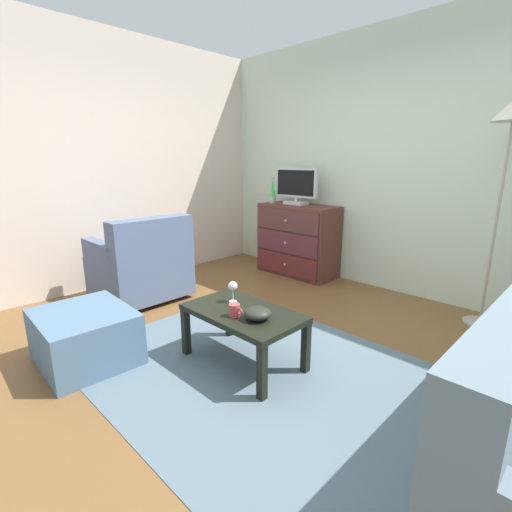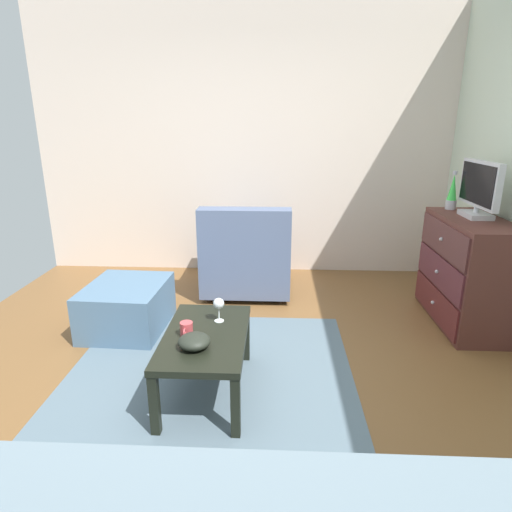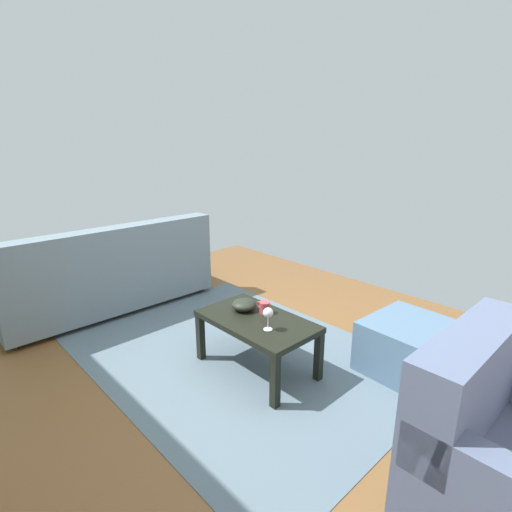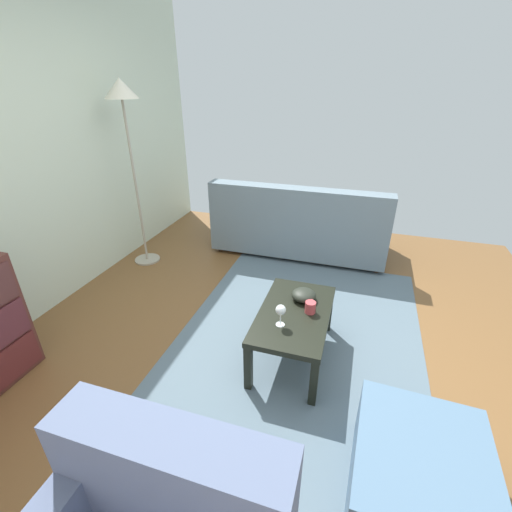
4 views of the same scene
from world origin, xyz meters
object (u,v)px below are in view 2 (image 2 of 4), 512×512
(tv, at_px, (479,188))
(coffee_table, at_px, (206,342))
(mug, at_px, (186,330))
(ottoman, at_px, (127,307))
(bowl_decorative, at_px, (194,341))
(wine_glass, at_px, (219,304))
(lava_lamp, at_px, (452,192))
(dresser, at_px, (467,272))
(armchair, at_px, (247,257))

(tv, distance_m, coffee_table, 2.44)
(mug, height_order, ottoman, mug)
(tv, xyz_separation_m, bowl_decorative, (1.32, -2.04, -0.67))
(coffee_table, bearing_deg, wine_glass, 160.26)
(lava_lamp, distance_m, coffee_table, 2.53)
(wine_glass, xyz_separation_m, ottoman, (-0.66, -0.84, -0.33))
(tv, bearing_deg, mug, -60.62)
(coffee_table, height_order, mug, mug)
(dresser, bearing_deg, tv, 159.63)
(bowl_decorative, relative_size, armchair, 0.21)
(dresser, relative_size, coffee_table, 1.18)
(dresser, bearing_deg, armchair, -107.23)
(dresser, distance_m, bowl_decorative, 2.37)
(mug, height_order, bowl_decorative, mug)
(tv, height_order, wine_glass, tv)
(coffee_table, relative_size, wine_glass, 5.37)
(ottoman, bearing_deg, mug, 37.66)
(lava_lamp, height_order, wine_glass, lava_lamp)
(mug, relative_size, armchair, 0.13)
(coffee_table, distance_m, bowl_decorative, 0.20)
(coffee_table, relative_size, armchair, 0.95)
(coffee_table, xyz_separation_m, wine_glass, (-0.17, 0.06, 0.17))
(dresser, relative_size, ottoman, 1.43)
(mug, bearing_deg, dresser, 118.29)
(mug, bearing_deg, wine_glass, 141.38)
(coffee_table, distance_m, wine_glass, 0.25)
(bowl_decorative, xyz_separation_m, ottoman, (-1.01, -0.75, -0.25))
(mug, bearing_deg, coffee_table, 109.67)
(dresser, relative_size, bowl_decorative, 5.50)
(bowl_decorative, bearing_deg, wine_glass, 164.76)
(ottoman, bearing_deg, bowl_decorative, 36.52)
(lava_lamp, distance_m, bowl_decorative, 2.64)
(wine_glass, bearing_deg, ottoman, -128.28)
(coffee_table, bearing_deg, armchair, 175.36)
(wine_glass, bearing_deg, mug, -38.62)
(tv, bearing_deg, wine_glass, -63.27)
(tv, bearing_deg, ottoman, -83.52)
(wine_glass, bearing_deg, coffee_table, -19.74)
(bowl_decorative, relative_size, ottoman, 0.26)
(dresser, xyz_separation_m, coffee_table, (1.09, -1.98, -0.10))
(bowl_decorative, bearing_deg, ottoman, -143.48)
(wine_glass, bearing_deg, lava_lamp, 124.99)
(lava_lamp, bearing_deg, tv, 11.43)
(lava_lamp, xyz_separation_m, ottoman, (0.65, -2.72, -0.84))
(dresser, xyz_separation_m, bowl_decorative, (1.26, -2.01, -0.00))
(ottoman, bearing_deg, dresser, 95.21)
(lava_lamp, relative_size, coffee_table, 0.39)
(mug, bearing_deg, tv, 119.38)
(coffee_table, xyz_separation_m, bowl_decorative, (0.17, -0.03, 0.10))
(coffee_table, xyz_separation_m, armchair, (-1.66, 0.13, 0.01))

